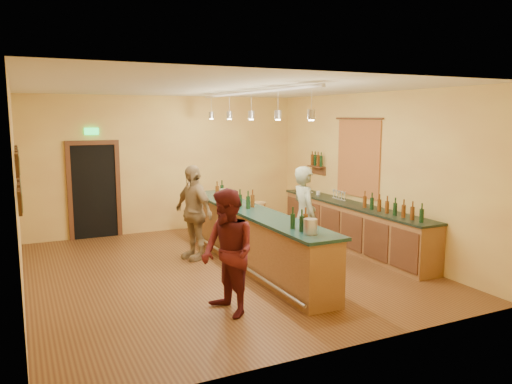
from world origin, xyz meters
name	(u,v)px	position (x,y,z in m)	size (l,w,h in m)	color
floor	(223,269)	(0.00, 0.00, 0.00)	(7.00, 7.00, 0.00)	#542C18
ceiling	(221,88)	(0.00, 0.00, 3.20)	(6.50, 7.00, 0.02)	silver
wall_back	(167,164)	(0.00, 3.50, 1.60)	(6.50, 0.02, 3.20)	tan
wall_front	(337,217)	(0.00, -3.50, 1.60)	(6.50, 0.02, 3.20)	tan
wall_left	(17,193)	(-3.25, 0.00, 1.60)	(0.02, 7.00, 3.20)	tan
wall_right	(371,172)	(3.25, 0.00, 1.60)	(0.02, 7.00, 3.20)	tan
doorway	(94,188)	(-1.70, 3.47, 1.13)	(1.15, 0.09, 2.48)	black
tapestry	(358,159)	(3.23, 0.40, 1.85)	(0.03, 1.40, 1.60)	#9C321F
bottle_shelf	(317,162)	(3.17, 1.90, 1.67)	(0.17, 0.55, 0.54)	#4F2B17
picture_grid	(19,175)	(-3.21, -0.75, 1.95)	(0.06, 2.20, 0.70)	#382111
back_counter	(352,225)	(2.97, 0.18, 0.49)	(0.60, 4.55, 1.27)	brown
tasting_bar	(251,233)	(0.57, 0.00, 0.61)	(0.73, 5.10, 1.38)	brown
pendant_track	(251,102)	(0.57, 0.00, 2.98)	(0.11, 4.60, 0.50)	silver
bartender	(304,216)	(1.50, -0.33, 0.91)	(0.67, 0.44, 1.83)	gray
customer_a	(228,253)	(-0.70, -1.95, 0.88)	(0.85, 0.66, 1.75)	#59191E
customer_b	(193,212)	(-0.24, 0.89, 0.91)	(1.07, 0.44, 1.82)	#997A51
bar_stool	(258,208)	(1.78, 2.20, 0.60)	(0.36, 0.36, 0.75)	olive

